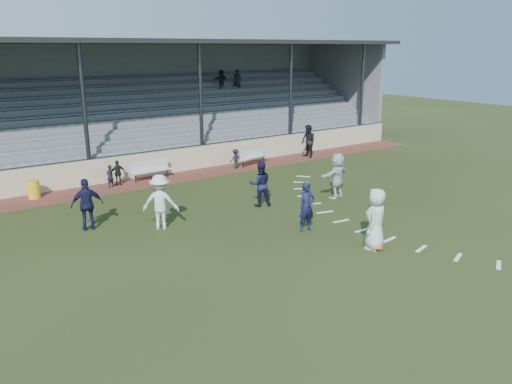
# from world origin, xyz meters

# --- Properties ---
(ground) EXTENTS (90.00, 90.00, 0.00)m
(ground) POSITION_xyz_m (0.00, 0.00, 0.00)
(ground) COLOR #273214
(ground) RESTS_ON ground
(cinder_track) EXTENTS (34.00, 2.00, 0.02)m
(cinder_track) POSITION_xyz_m (0.00, 10.50, 0.01)
(cinder_track) COLOR #5B2B24
(cinder_track) RESTS_ON ground
(retaining_wall) EXTENTS (34.00, 0.18, 1.20)m
(retaining_wall) POSITION_xyz_m (0.00, 11.55, 0.60)
(retaining_wall) COLOR beige
(retaining_wall) RESTS_ON ground
(bench_left) EXTENTS (2.02, 0.57, 0.95)m
(bench_left) POSITION_xyz_m (-0.33, 10.91, 0.58)
(bench_left) COLOR beige
(bench_left) RESTS_ON cinder_track
(bench_right) EXTENTS (2.04, 0.92, 0.95)m
(bench_right) POSITION_xyz_m (5.52, 10.61, 0.58)
(bench_right) COLOR beige
(bench_right) RESTS_ON cinder_track
(trash_bin) EXTENTS (0.50, 0.50, 0.81)m
(trash_bin) POSITION_xyz_m (-5.70, 10.79, 0.42)
(trash_bin) COLOR yellow
(trash_bin) RESTS_ON cinder_track
(football) EXTENTS (0.23, 0.23, 0.23)m
(football) POSITION_xyz_m (1.92, -1.56, 0.12)
(football) COLOR #C5530B
(football) RESTS_ON ground
(player_white_lead) EXTENTS (1.16, 1.04, 1.99)m
(player_white_lead) POSITION_xyz_m (1.91, -1.34, 1.00)
(player_white_lead) COLOR silver
(player_white_lead) RESTS_ON ground
(player_navy_lead) EXTENTS (0.66, 0.45, 1.75)m
(player_navy_lead) POSITION_xyz_m (1.22, 1.17, 0.88)
(player_navy_lead) COLOR #131535
(player_navy_lead) RESTS_ON ground
(player_navy_mid) EXTENTS (1.09, 0.99, 1.83)m
(player_navy_mid) POSITION_xyz_m (1.57, 4.41, 0.91)
(player_navy_mid) COLOR #131535
(player_navy_mid) RESTS_ON ground
(player_white_wing) EXTENTS (1.46, 1.34, 1.97)m
(player_white_wing) POSITION_xyz_m (-2.84, 4.31, 0.99)
(player_white_wing) COLOR silver
(player_white_wing) RESTS_ON ground
(player_navy_wing) EXTENTS (1.15, 0.62, 1.87)m
(player_navy_wing) POSITION_xyz_m (-4.99, 5.68, 0.93)
(player_navy_wing) COLOR #131535
(player_navy_wing) RESTS_ON ground
(player_white_back) EXTENTS (1.89, 1.00, 1.94)m
(player_white_back) POSITION_xyz_m (4.93, 3.47, 0.97)
(player_white_back) COLOR silver
(player_white_back) RESTS_ON ground
(official) EXTENTS (0.78, 0.97, 1.90)m
(official) POSITION_xyz_m (9.21, 10.21, 0.97)
(official) COLOR black
(official) RESTS_ON cinder_track
(sub_left_near) EXTENTS (0.45, 0.37, 1.06)m
(sub_left_near) POSITION_xyz_m (-2.45, 10.57, 0.55)
(sub_left_near) COLOR black
(sub_left_near) RESTS_ON cinder_track
(sub_left_far) EXTENTS (0.71, 0.33, 1.18)m
(sub_left_far) POSITION_xyz_m (-2.01, 10.73, 0.61)
(sub_left_far) COLOR black
(sub_left_far) RESTS_ON cinder_track
(sub_right) EXTENTS (0.69, 0.41, 1.04)m
(sub_right) POSITION_xyz_m (4.27, 10.37, 0.54)
(sub_right) COLOR black
(sub_right) RESTS_ON cinder_track
(grandstand) EXTENTS (34.60, 9.00, 6.61)m
(grandstand) POSITION_xyz_m (0.01, 16.26, 2.20)
(grandstand) COLOR slate
(grandstand) RESTS_ON ground
(penalty_arc) EXTENTS (3.89, 14.63, 0.01)m
(penalty_arc) POSITION_xyz_m (4.12, 0.00, 0.01)
(penalty_arc) COLOR white
(penalty_arc) RESTS_ON ground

